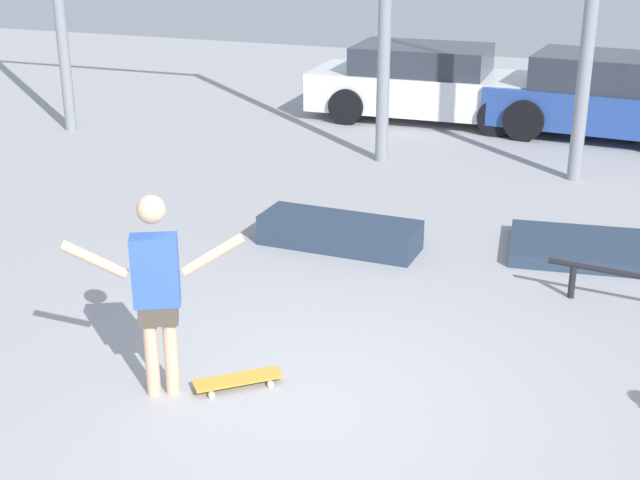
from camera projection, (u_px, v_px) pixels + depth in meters
ground_plane at (301, 406)px, 7.31m from camera, size 36.00×36.00×0.00m
skateboarder at (156, 285)px, 7.15m from camera, size 1.33×0.73×1.75m
skateboard at (238, 380)px, 7.59m from camera, size 0.71×0.65×0.08m
grind_box at (340, 233)px, 10.60m from camera, size 1.92×0.72×0.36m
manual_pad at (617, 251)px, 10.33m from camera, size 2.56×1.54×0.15m
parked_car_white at (428, 84)px, 16.59m from camera, size 4.46×1.97×1.38m
parked_car_blue at (606, 98)px, 15.35m from camera, size 4.14×2.18×1.42m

